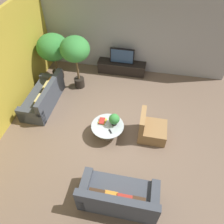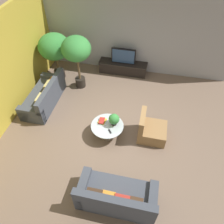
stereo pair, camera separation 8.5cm
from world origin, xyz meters
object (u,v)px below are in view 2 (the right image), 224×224
(potted_palm_corner, at_px, (76,51))
(couch_near_entry, at_px, (116,197))
(coffee_table, at_px, (107,128))
(couch_by_wall, at_px, (45,97))
(potted_plant_tabletop, at_px, (114,119))
(potted_palm_tall, at_px, (54,48))
(media_console, at_px, (123,67))
(television, at_px, (123,56))
(armchair_wicker, at_px, (150,130))

(potted_palm_corner, bearing_deg, couch_near_entry, -61.41)
(coffee_table, distance_m, couch_by_wall, 2.55)
(couch_near_entry, xyz_separation_m, potted_plant_tabletop, (-0.49, 2.04, 0.32))
(coffee_table, bearing_deg, couch_by_wall, 159.58)
(couch_by_wall, distance_m, potted_palm_tall, 1.79)
(couch_near_entry, bearing_deg, media_console, -81.39)
(television, bearing_deg, coffee_table, -88.04)
(couch_near_entry, height_order, potted_plant_tabletop, couch_near_entry)
(armchair_wicker, relative_size, potted_palm_tall, 0.49)
(couch_near_entry, distance_m, potted_palm_tall, 5.44)
(media_console, xyz_separation_m, potted_palm_tall, (-2.36, -0.79, 1.01))
(armchair_wicker, relative_size, potted_palm_corner, 0.44)
(armchair_wicker, bearing_deg, television, 24.54)
(potted_plant_tabletop, bearing_deg, armchair_wicker, 5.63)
(coffee_table, bearing_deg, potted_plant_tabletop, 28.25)
(television, distance_m, potted_palm_tall, 2.54)
(television, distance_m, coffee_table, 3.22)
(potted_palm_corner, bearing_deg, coffee_table, -53.54)
(potted_palm_tall, bearing_deg, couch_near_entry, -54.18)
(coffee_table, height_order, potted_palm_tall, potted_palm_tall)
(media_console, distance_m, potted_plant_tabletop, 3.13)
(television, distance_m, potted_palm_corner, 1.95)
(couch_near_entry, bearing_deg, armchair_wicker, -105.24)
(couch_by_wall, height_order, armchair_wicker, armchair_wicker)
(couch_by_wall, distance_m, potted_plant_tabletop, 2.70)
(armchair_wicker, height_order, potted_palm_corner, potted_palm_corner)
(television, distance_m, couch_near_entry, 5.21)
(media_console, height_order, potted_plant_tabletop, potted_plant_tabletop)
(armchair_wicker, xyz_separation_m, potted_palm_corner, (-2.75, 1.82, 1.20))
(potted_palm_corner, bearing_deg, armchair_wicker, -33.52)
(potted_palm_tall, bearing_deg, coffee_table, -44.17)
(television, height_order, potted_plant_tabletop, television)
(couch_near_entry, xyz_separation_m, potted_palm_tall, (-3.13, 4.34, 0.96))
(couch_by_wall, xyz_separation_m, couch_near_entry, (3.05, -2.83, -0.00))
(media_console, height_order, television, television)
(media_console, distance_m, armchair_wicker, 3.28)
(couch_by_wall, height_order, potted_palm_corner, potted_palm_corner)
(media_console, distance_m, couch_near_entry, 5.19)
(media_console, bearing_deg, potted_plant_tabletop, -84.67)
(media_console, xyz_separation_m, potted_plant_tabletop, (0.29, -3.09, 0.38))
(armchair_wicker, height_order, potted_plant_tabletop, armchair_wicker)
(couch_by_wall, bearing_deg, potted_palm_tall, -176.94)
(media_console, distance_m, potted_palm_corner, 2.19)
(media_console, relative_size, television, 2.05)
(couch_by_wall, xyz_separation_m, potted_plant_tabletop, (2.56, -0.79, 0.32))
(couch_by_wall, relative_size, potted_plant_tabletop, 5.24)
(television, height_order, coffee_table, television)
(coffee_table, bearing_deg, couch_near_entry, -71.05)
(couch_by_wall, xyz_separation_m, potted_palm_corner, (0.89, 1.13, 1.18))
(media_console, bearing_deg, couch_by_wall, -134.69)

